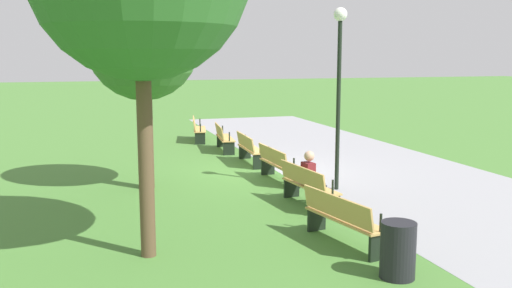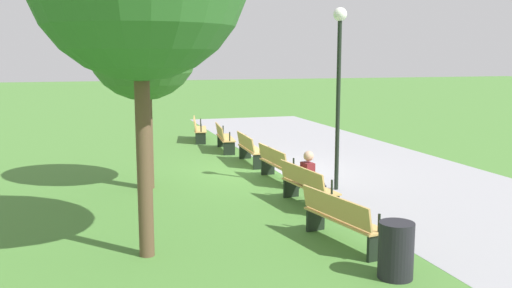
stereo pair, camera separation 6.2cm
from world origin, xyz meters
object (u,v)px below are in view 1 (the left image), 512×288
Objects in this scene: bench_1 at (223,137)px; bench_5 at (342,218)px; trash_bin at (398,250)px; bench_0 at (198,129)px; bench_3 at (277,163)px; lamp_post at (339,66)px; person_seated at (312,176)px; tree_1 at (143,46)px; bench_2 at (250,148)px; bench_4 at (308,185)px.

bench_1 is 9.98m from bench_5.
bench_0 is at bearing -179.43° from trash_bin.
bench_3 is at bearing 162.49° from bench_5.
trash_bin is (6.52, -0.43, -0.06)m from bench_3.
lamp_post is (6.24, 1.28, 2.50)m from bench_1.
bench_0 and bench_5 have the same top height.
bench_0 is 9.90m from person_seated.
tree_1 is at bearing -26.54° from bench_1.
bench_1 is 6.40m from tree_1.
bench_2 is 1.57× the size of person_seated.
bench_4 is 1.59× the size of person_seated.
bench_4 is at bearing 0.01° from bench_2.
bench_1 is 1.59× the size of person_seated.
bench_0 is 2.50m from bench_1.
lamp_post is (-1.17, 1.15, 2.34)m from person_seated.
trash_bin is at bearing 11.53° from bench_0.
person_seated reaches higher than bench_0.
bench_2 is at bearing 164.68° from bench_5.
tree_1 is at bearing -108.84° from lamp_post.
tree_1 is (7.22, -2.72, 2.96)m from bench_0.
lamp_post is at bearing 18.17° from bench_1.
person_seated is 4.13m from trash_bin.
person_seated reaches higher than trash_bin.
bench_3 is (5.00, 0.19, 0.00)m from bench_1.
bench_4 and bench_5 have the same top height.
bench_4 is at bearing 48.43° from tree_1.
bench_3 is 2.42m from person_seated.
bench_0 is 1.02× the size of bench_2.
bench_0 is 9.22m from lamp_post.
tree_1 is (2.25, -3.29, 2.96)m from bench_2.
lamp_post reaches higher than bench_2.
bench_1 is at bearing -168.41° from lamp_post.
bench_4 is (7.50, 0.00, 0.00)m from bench_1.
lamp_post is at bearing 18.41° from bench_2.
bench_1 is 6.84m from lamp_post.
person_seated is (4.91, -0.06, 0.16)m from bench_2.
person_seated is 5.04m from tree_1.
trash_bin is at bearing -5.98° from bench_3.
lamp_post is at bearing 39.05° from bench_3.
tree_1 reaches higher than trash_bin.
trash_bin is (1.55, 0.14, -0.06)m from bench_5.
bench_1 is at bearing 173.42° from bench_4.
bench_4 is at bearing 6.58° from bench_1.
tree_1 is at bearing -53.39° from bench_2.
bench_1 is 0.44× the size of lamp_post.
bench_4 is (2.50, -0.19, 0.00)m from bench_3.
bench_2 is (2.50, 0.19, 0.00)m from bench_1.
tree_1 reaches higher than lamp_post.
bench_0 is 1.01× the size of bench_1.
bench_3 is 5.00m from bench_5.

